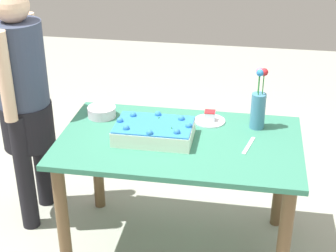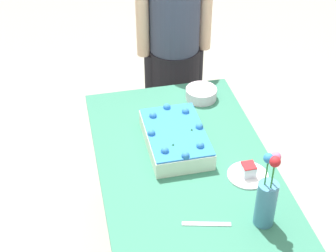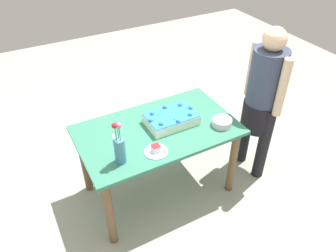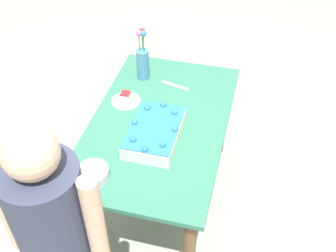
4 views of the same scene
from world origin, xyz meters
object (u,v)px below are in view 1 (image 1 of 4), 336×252
at_px(cake_knife, 249,145).
at_px(flower_vase, 258,106).
at_px(serving_plate_with_slice, 210,119).
at_px(fruit_bowl, 102,112).
at_px(person_standing, 24,95).
at_px(sheet_cake, 154,131).

bearing_deg(cake_knife, flower_vase, -175.53).
relative_size(serving_plate_with_slice, cake_knife, 0.92).
distance_m(cake_knife, fruit_bowl, 0.90).
bearing_deg(person_standing, cake_knife, -7.59).
distance_m(sheet_cake, flower_vase, 0.61).
height_order(flower_vase, fruit_bowl, flower_vase).
height_order(flower_vase, person_standing, person_standing).
xyz_separation_m(serving_plate_with_slice, person_standing, (-1.10, -0.08, 0.10)).
distance_m(serving_plate_with_slice, fruit_bowl, 0.64).
height_order(serving_plate_with_slice, fruit_bowl, serving_plate_with_slice).
height_order(serving_plate_with_slice, person_standing, person_standing).
relative_size(cake_knife, person_standing, 0.13).
bearing_deg(cake_knife, fruit_bowl, -90.28).
relative_size(cake_knife, fruit_bowl, 1.19).
bearing_deg(sheet_cake, cake_knife, 0.81).
height_order(serving_plate_with_slice, cake_knife, serving_plate_with_slice).
distance_m(sheet_cake, cake_knife, 0.52).
relative_size(fruit_bowl, person_standing, 0.11).
distance_m(cake_knife, flower_vase, 0.27).
xyz_separation_m(serving_plate_with_slice, cake_knife, (0.24, -0.26, -0.02)).
height_order(serving_plate_with_slice, flower_vase, flower_vase).
height_order(sheet_cake, fruit_bowl, sheet_cake).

